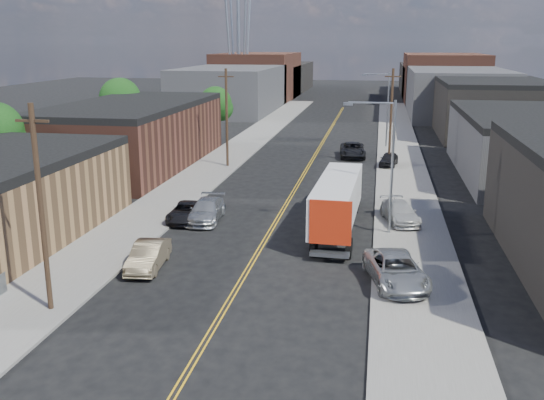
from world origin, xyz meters
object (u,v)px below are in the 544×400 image
at_px(car_left_c, 187,212).
at_px(car_ahead_truck, 353,150).
at_px(car_left_d, 206,210).
at_px(car_left_b, 148,256).
at_px(car_right_lot_b, 400,212).
at_px(car_right_lot_a, 396,270).
at_px(semi_truck, 339,197).
at_px(car_right_lot_c, 389,159).

relative_size(car_left_c, car_ahead_truck, 0.82).
height_order(car_left_d, car_ahead_truck, car_ahead_truck).
distance_m(car_left_b, car_right_lot_b, 18.37).
relative_size(car_left_b, car_right_lot_a, 0.82).
distance_m(semi_truck, car_right_lot_a, 10.82).
height_order(car_left_b, car_ahead_truck, car_ahead_truck).
xyz_separation_m(car_right_lot_c, car_ahead_truck, (-3.94, 4.81, -0.01)).
bearing_deg(car_right_lot_c, semi_truck, -90.71).
bearing_deg(semi_truck, car_right_lot_b, 22.11).
relative_size(car_right_lot_a, car_right_lot_c, 1.43).
bearing_deg(car_ahead_truck, car_left_d, -113.78).
height_order(semi_truck, car_left_d, semi_truck).
distance_m(car_right_lot_a, car_right_lot_b, 11.64).
height_order(car_left_c, car_ahead_truck, car_ahead_truck).
bearing_deg(car_right_lot_b, car_right_lot_c, 76.47).
relative_size(semi_truck, car_ahead_truck, 2.47).
xyz_separation_m(car_left_d, car_right_lot_b, (13.77, 1.63, 0.08)).
height_order(car_left_b, car_left_d, car_left_d).
distance_m(car_left_c, car_right_lot_a, 17.59).
distance_m(car_left_b, car_left_c, 9.52).
xyz_separation_m(car_left_d, car_right_lot_c, (13.20, 21.94, 0.05)).
height_order(car_left_c, car_right_lot_c, car_right_lot_c).
relative_size(car_left_b, car_left_c, 0.96).
bearing_deg(car_ahead_truck, car_left_b, -109.86).
relative_size(car_right_lot_b, car_right_lot_c, 1.22).
bearing_deg(car_right_lot_b, car_ahead_truck, 85.04).
height_order(car_right_lot_a, car_ahead_truck, car_right_lot_a).
height_order(semi_truck, car_left_b, semi_truck).
distance_m(car_left_d, car_ahead_truck, 28.31).
bearing_deg(car_right_lot_c, car_left_b, -104.69).
bearing_deg(car_ahead_truck, car_right_lot_c, -55.35).
relative_size(car_left_c, car_left_d, 0.90).
bearing_deg(car_right_lot_c, car_left_d, -112.14).
height_order(car_right_lot_b, car_right_lot_c, car_right_lot_b).
distance_m(car_left_c, car_left_d, 1.43).
bearing_deg(car_right_lot_b, car_left_d, 171.62).
bearing_deg(semi_truck, car_left_d, -177.43).
height_order(car_right_lot_a, car_right_lot_c, car_right_lot_a).
xyz_separation_m(car_left_b, car_left_d, (0.64, 9.76, 0.01)).
distance_m(car_left_c, car_right_lot_b, 15.29).
xyz_separation_m(car_right_lot_b, car_ahead_truck, (-4.51, 25.12, -0.04)).
height_order(car_left_d, car_right_lot_a, car_right_lot_a).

